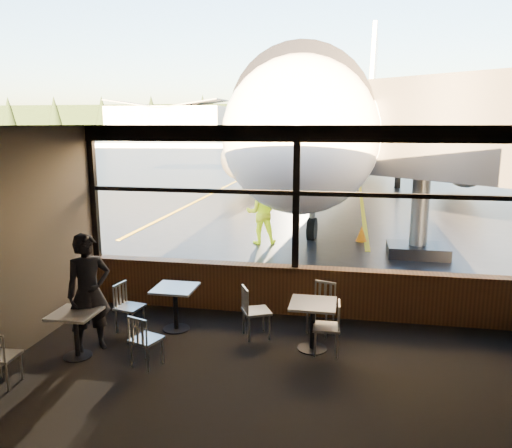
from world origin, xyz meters
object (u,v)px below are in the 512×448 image
(chair_near_n, at_px, (321,308))
(cone_nose, at_px, (362,234))
(passenger, at_px, (89,293))
(ground_crew, at_px, (261,213))
(cafe_table_left, at_px, (76,335))
(chair_near_w, at_px, (256,312))
(chair_left_s, at_px, (2,357))
(chair_mid_s, at_px, (146,340))
(jet_bridge, at_px, (450,161))
(chair_mid_w, at_px, (130,308))
(cafe_table_near, at_px, (313,326))
(airliner, at_px, (355,78))
(cafe_table_mid, at_px, (176,309))
(chair_near_e, at_px, (326,328))

(chair_near_n, relative_size, cone_nose, 1.85)
(passenger, height_order, cone_nose, passenger)
(ground_crew, bearing_deg, cafe_table_left, 66.82)
(chair_near_w, bearing_deg, ground_crew, 163.18)
(chair_left_s, bearing_deg, chair_mid_s, 24.51)
(jet_bridge, relative_size, cone_nose, 24.39)
(cafe_table_left, distance_m, chair_mid_w, 1.13)
(jet_bridge, xyz_separation_m, cafe_table_near, (-3.16, -6.94, -2.14))
(airliner, xyz_separation_m, chair_mid_w, (-3.70, -20.46, -5.46))
(cafe_table_mid, bearing_deg, jet_bridge, 50.01)
(chair_mid_s, xyz_separation_m, chair_left_s, (-1.71, -0.90, 0.01))
(cafe_table_left, bearing_deg, cafe_table_mid, 48.22)
(airliner, bearing_deg, chair_mid_w, -95.00)
(chair_mid_s, distance_m, cone_nose, 9.30)
(cafe_table_mid, bearing_deg, chair_near_w, -1.61)
(chair_left_s, relative_size, ground_crew, 0.45)
(jet_bridge, distance_m, cafe_table_left, 10.55)
(cafe_table_left, distance_m, cone_nose, 9.72)
(airliner, bearing_deg, cafe_table_mid, -93.04)
(cafe_table_mid, relative_size, cone_nose, 1.63)
(chair_mid_s, bearing_deg, cafe_table_near, 41.61)
(cafe_table_mid, height_order, chair_near_e, chair_near_e)
(cafe_table_left, relative_size, cone_nose, 1.53)
(chair_mid_w, relative_size, passenger, 0.46)
(airliner, height_order, chair_near_n, airliner)
(cafe_table_mid, xyz_separation_m, cafe_table_left, (-1.13, -1.27, -0.02))
(cafe_table_left, relative_size, passenger, 0.39)
(cone_nose, bearing_deg, chair_near_e, -94.97)
(cafe_table_left, bearing_deg, cafe_table_near, 14.82)
(airliner, height_order, cafe_table_left, airliner)
(airliner, relative_size, chair_mid_w, 44.99)
(cafe_table_mid, relative_size, passenger, 0.41)
(cafe_table_mid, bearing_deg, passenger, -137.52)
(cafe_table_near, relative_size, chair_near_e, 0.92)
(chair_mid_w, bearing_deg, chair_near_n, 110.04)
(airliner, height_order, chair_near_e, airliner)
(chair_left_s, bearing_deg, passenger, 60.27)
(cafe_table_mid, relative_size, chair_mid_s, 0.95)
(chair_near_w, distance_m, ground_crew, 6.75)
(chair_mid_s, xyz_separation_m, ground_crew, (0.30, 7.93, 0.52))
(chair_near_n, relative_size, chair_mid_s, 1.08)
(airliner, relative_size, ground_crew, 20.89)
(cafe_table_mid, bearing_deg, chair_left_s, -127.13)
(chair_near_n, distance_m, cone_nose, 7.09)
(cafe_table_mid, bearing_deg, cone_nose, 66.04)
(passenger, bearing_deg, chair_left_s, -159.19)
(jet_bridge, distance_m, cone_nose, 3.31)
(chair_near_e, distance_m, chair_near_w, 1.24)
(cafe_table_left, xyz_separation_m, passenger, (0.08, 0.30, 0.57))
(chair_left_s, height_order, ground_crew, ground_crew)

